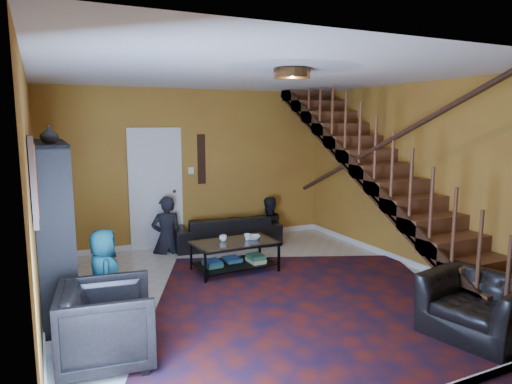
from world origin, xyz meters
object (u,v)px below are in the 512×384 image
(armchair_left, at_px, (107,325))
(coffee_table, at_px, (235,254))
(sofa, at_px, (226,231))
(armchair_right, at_px, (478,307))
(bookshelf, at_px, (55,229))

(armchair_left, height_order, coffee_table, armchair_left)
(sofa, xyz_separation_m, armchair_right, (1.05, -4.41, 0.04))
(sofa, relative_size, armchair_right, 1.94)
(sofa, bearing_deg, coffee_table, 78.84)
(bookshelf, xyz_separation_m, armchair_left, (0.35, -1.63, -0.58))
(armchair_right, height_order, coffee_table, armchair_right)
(bookshelf, relative_size, coffee_table, 1.62)
(bookshelf, distance_m, armchair_right, 4.80)
(armchair_right, xyz_separation_m, coffee_table, (-1.47, 3.01, -0.05))
(bookshelf, distance_m, sofa, 3.40)
(bookshelf, distance_m, armchair_left, 1.76)
(coffee_table, bearing_deg, bookshelf, -173.00)
(armchair_left, xyz_separation_m, armchair_right, (3.55, -1.09, -0.06))
(bookshelf, height_order, sofa, bookshelf)
(sofa, height_order, armchair_left, armchair_left)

